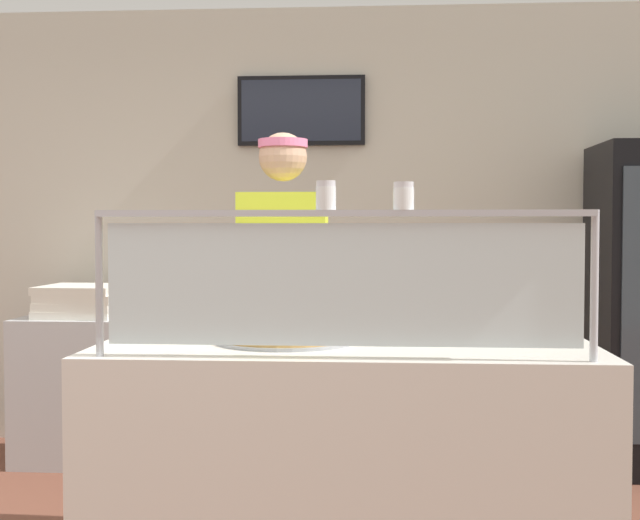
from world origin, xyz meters
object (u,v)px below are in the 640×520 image
pizza_tray (285,337)px  parmesan_shaker (326,197)px  pizza_box_stack (83,301)px  pepper_flake_shaker (404,198)px  pizza_server (275,331)px  worker_figure (284,307)px

pizza_tray → parmesan_shaker: 0.62m
pizza_box_stack → pizza_tray: bearing=-52.6°
pepper_flake_shaker → parmesan_shaker: bearing=180.0°
pizza_tray → pizza_server: 0.05m
pizza_server → worker_figure: size_ratio=0.16×
pizza_server → parmesan_shaker: bearing=-64.0°
pepper_flake_shaker → pizza_tray: bearing=137.6°
pizza_tray → pepper_flake_shaker: 0.72m
pizza_server → pizza_box_stack: pizza_box_stack is taller
pizza_tray → worker_figure: bearing=96.9°
pizza_server → pepper_flake_shaker: size_ratio=3.33×
pizza_tray → pizza_box_stack: (-1.38, 1.80, -0.04)m
pizza_server → pizza_tray: bearing=26.3°
parmesan_shaker → pizza_tray: bearing=114.4°
worker_figure → parmesan_shaker: bearing=-76.8°
parmesan_shaker → worker_figure: size_ratio=0.05×
pizza_tray → pizza_box_stack: bearing=127.4°
parmesan_shaker → worker_figure: worker_figure is taller
pepper_flake_shaker → worker_figure: worker_figure is taller
pizza_tray → pizza_server: size_ratio=1.77×
parmesan_shaker → pepper_flake_shaker: (0.23, 0.00, -0.00)m
pepper_flake_shaker → worker_figure: 1.24m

